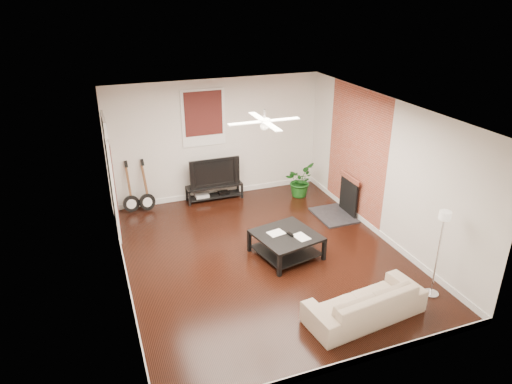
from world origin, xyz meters
The scene contains 14 objects.
room centered at (0.00, 0.00, 1.40)m, with size 5.01×6.01×2.81m.
brick_accent centered at (2.49, 1.00, 1.40)m, with size 0.02×2.20×2.80m, color #AD4F38.
fireplace centered at (2.20, 1.00, 0.46)m, with size 0.80×1.10×0.92m, color black.
window_back centered at (-0.30, 2.97, 1.95)m, with size 1.00×0.06×1.30m, color #3D1210.
door_left centered at (-2.46, 1.90, 1.25)m, with size 0.08×1.00×2.50m, color white.
tv_stand centered at (-0.16, 2.78, 0.18)m, with size 1.32×0.35×0.37m, color black.
tv centered at (-0.16, 2.80, 0.71)m, with size 1.18×0.16×0.68m, color black.
coffee_table centered at (0.41, -0.12, 0.22)m, with size 1.07×1.07×0.45m, color black.
sofa centered at (0.80, -2.17, 0.27)m, with size 1.87×0.73×0.55m, color tan.
floor_lamp centered at (2.15, -2.07, 0.76)m, with size 0.25×0.25×1.53m, color white, non-canonical shape.
potted_plant centered at (1.81, 2.28, 0.39)m, with size 0.71×0.61×0.79m, color #185618.
guitar_left centered at (-2.10, 2.75, 0.60)m, with size 0.37×0.26×1.19m, color black, non-canonical shape.
guitar_right centered at (-1.75, 2.72, 0.60)m, with size 0.37×0.26×1.19m, color black, non-canonical shape.
ceiling_fan centered at (0.00, 0.00, 2.60)m, with size 1.24×1.24×0.32m, color white, non-canonical shape.
Camera 1 is at (-2.75, -6.99, 4.65)m, focal length 32.59 mm.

